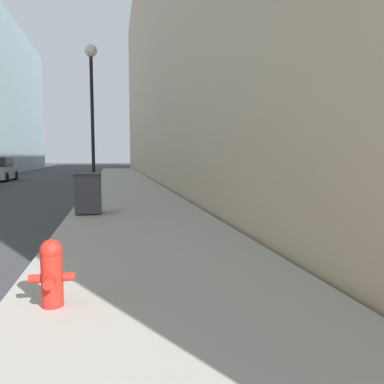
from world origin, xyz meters
The scene contains 5 objects.
sidewalk_right centered at (5.65, 18.00, 0.06)m, with size 3.78×60.00×0.13m.
building_right_stone centered at (13.64, 26.00, 10.20)m, with size 12.00×60.00×20.39m.
fire_hydrant centered at (4.34, 1.12, 0.50)m, with size 0.46×0.35×0.71m.
trash_bin centered at (4.31, 7.66, 0.70)m, with size 0.70×0.71×1.12m.
lamppost centered at (4.25, 12.09, 4.07)m, with size 0.47×0.47×5.77m.
Camera 1 is at (4.98, -2.89, 1.69)m, focal length 35.00 mm.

